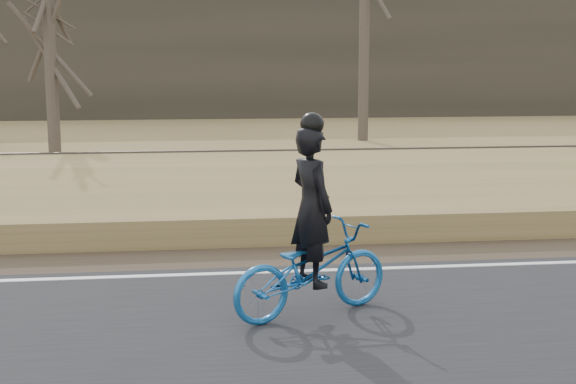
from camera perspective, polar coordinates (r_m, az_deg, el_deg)
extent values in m
plane|color=#96774C|center=(10.60, -7.89, -6.49)|extent=(120.00, 120.00, 0.00)
cube|color=black|center=(8.21, -8.13, -11.11)|extent=(120.00, 6.00, 0.06)
cube|color=silver|center=(10.77, -7.88, -5.87)|extent=(120.00, 0.12, 0.01)
cube|color=#473A2B|center=(11.75, -7.81, -4.78)|extent=(120.00, 1.60, 0.04)
cube|color=#96774C|center=(14.64, -7.69, -1.12)|extent=(120.00, 5.00, 0.44)
cube|color=slate|center=(18.39, -7.57, 1.08)|extent=(120.00, 3.00, 0.45)
cube|color=black|center=(18.34, -7.59, 1.99)|extent=(120.00, 2.40, 0.14)
cube|color=brown|center=(17.61, -7.62, 2.15)|extent=(120.00, 0.07, 0.15)
cube|color=brown|center=(19.04, -7.58, 2.71)|extent=(120.00, 0.07, 0.15)
cube|color=#383328|center=(40.19, -7.40, 9.63)|extent=(120.00, 4.00, 6.00)
imported|color=#16599C|center=(8.96, 1.67, -5.55)|extent=(2.08, 1.44, 1.04)
imported|color=black|center=(8.80, 1.69, -1.05)|extent=(0.65, 0.76, 1.77)
sphere|color=black|center=(8.68, 1.72, 4.83)|extent=(0.26, 0.26, 0.26)
cylinder|color=#51463B|center=(23.90, -16.55, 9.38)|extent=(0.36, 0.36, 5.98)
cylinder|color=#51463B|center=(28.44, 5.47, 11.96)|extent=(0.36, 0.36, 8.23)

